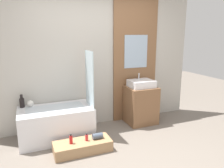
{
  "coord_description": "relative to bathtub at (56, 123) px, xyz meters",
  "views": [
    {
      "loc": [
        -1.24,
        -2.43,
        1.78
      ],
      "look_at": [
        0.03,
        0.71,
        1.0
      ],
      "focal_mm": 35.0,
      "sensor_mm": 36.0,
      "label": 1
    }
  ],
  "objects": [
    {
      "name": "vanity_cabinet",
      "position": [
        1.69,
        0.07,
        0.1
      ],
      "size": [
        0.58,
        0.51,
        0.75
      ],
      "primitive_type": "cube",
      "color": "brown",
      "rests_on": "ground_plane"
    },
    {
      "name": "wall_wood_accent",
      "position": [
        1.69,
        0.35,
        1.03
      ],
      "size": [
        0.96,
        0.04,
        2.6
      ],
      "color": "brown",
      "rests_on": "ground_plane"
    },
    {
      "name": "bathtub",
      "position": [
        0.0,
        0.0,
        0.0
      ],
      "size": [
        1.22,
        0.69,
        0.55
      ],
      "color": "white",
      "rests_on": "ground_plane"
    },
    {
      "name": "vase_round_light",
      "position": [
        -0.39,
        0.24,
        0.33
      ],
      "size": [
        0.11,
        0.11,
        0.11
      ],
      "primitive_type": "sphere",
      "color": "silver",
      "rests_on": "bathtub"
    },
    {
      "name": "sink",
      "position": [
        1.69,
        0.07,
        0.54
      ],
      "size": [
        0.47,
        0.39,
        0.26
      ],
      "color": "white",
      "rests_on": "vanity_cabinet"
    },
    {
      "name": "vase_tall_dark",
      "position": [
        -0.52,
        0.26,
        0.36
      ],
      "size": [
        0.08,
        0.08,
        0.23
      ],
      "color": "black",
      "rests_on": "bathtub"
    },
    {
      "name": "bottle_soap_secondary",
      "position": [
        0.37,
        -0.61,
        -0.05
      ],
      "size": [
        0.04,
        0.04,
        0.12
      ],
      "color": "red",
      "rests_on": "wooden_step_bench"
    },
    {
      "name": "ground_plane",
      "position": [
        0.82,
        -1.18,
        -0.28
      ],
      "size": [
        12.0,
        12.0,
        0.0
      ],
      "primitive_type": "plane",
      "color": "slate"
    },
    {
      "name": "wall_tiled_back",
      "position": [
        0.82,
        0.4,
        1.02
      ],
      "size": [
        4.2,
        0.06,
        2.6
      ],
      "primitive_type": "cube",
      "color": "#B7B2A8",
      "rests_on": "ground_plane"
    },
    {
      "name": "wooden_step_bench",
      "position": [
        0.3,
        -0.61,
        -0.19
      ],
      "size": [
        0.88,
        0.35,
        0.17
      ],
      "primitive_type": "cube",
      "color": "#A87F56",
      "rests_on": "ground_plane"
    },
    {
      "name": "glass_shower_screen",
      "position": [
        0.58,
        -0.1,
        0.75
      ],
      "size": [
        0.01,
        0.46,
        0.96
      ],
      "primitive_type": "cube",
      "color": "silver",
      "rests_on": "bathtub"
    },
    {
      "name": "bottle_soap_primary",
      "position": [
        0.13,
        -0.61,
        -0.04
      ],
      "size": [
        0.05,
        0.05,
        0.15
      ],
      "color": "red",
      "rests_on": "wooden_step_bench"
    },
    {
      "name": "towel_roll",
      "position": [
        0.54,
        -0.61,
        -0.06
      ],
      "size": [
        0.16,
        0.09,
        0.09
      ],
      "primitive_type": "cylinder",
      "rotation": [
        0.0,
        1.57,
        0.0
      ],
      "color": "#4C5666",
      "rests_on": "wooden_step_bench"
    }
  ]
}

